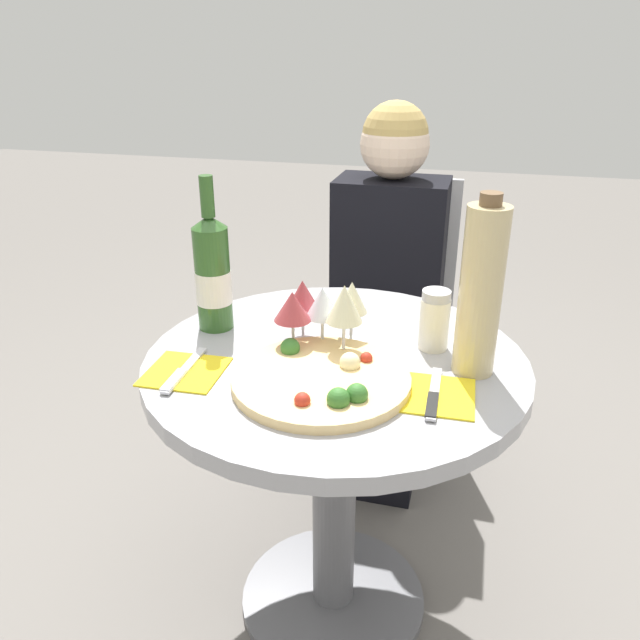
{
  "coord_description": "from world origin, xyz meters",
  "views": [
    {
      "loc": [
        0.27,
        -1.14,
        1.32
      ],
      "look_at": [
        -0.02,
        -0.04,
        0.81
      ],
      "focal_mm": 35.0,
      "sensor_mm": 36.0,
      "label": 1
    }
  ],
  "objects_px": {
    "seated_diner": "(384,311)",
    "pizza_large": "(323,379)",
    "dining_table": "(335,429)",
    "chair_behind_diner": "(390,325)",
    "tall_carafe": "(481,291)",
    "wine_bottle": "(213,274)"
  },
  "relations": [
    {
      "from": "dining_table",
      "to": "chair_behind_diner",
      "type": "bearing_deg",
      "value": 89.83
    },
    {
      "from": "chair_behind_diner",
      "to": "wine_bottle",
      "type": "distance_m",
      "value": 0.88
    },
    {
      "from": "pizza_large",
      "to": "wine_bottle",
      "type": "distance_m",
      "value": 0.38
    },
    {
      "from": "dining_table",
      "to": "chair_behind_diner",
      "type": "distance_m",
      "value": 0.8
    },
    {
      "from": "dining_table",
      "to": "tall_carafe",
      "type": "xyz_separation_m",
      "value": [
        0.28,
        0.01,
        0.35
      ]
    },
    {
      "from": "pizza_large",
      "to": "tall_carafe",
      "type": "xyz_separation_m",
      "value": [
        0.28,
        0.13,
        0.16
      ]
    },
    {
      "from": "dining_table",
      "to": "seated_diner",
      "type": "height_order",
      "value": "seated_diner"
    },
    {
      "from": "seated_diner",
      "to": "wine_bottle",
      "type": "relative_size",
      "value": 3.32
    },
    {
      "from": "seated_diner",
      "to": "pizza_large",
      "type": "relative_size",
      "value": 3.36
    },
    {
      "from": "pizza_large",
      "to": "tall_carafe",
      "type": "distance_m",
      "value": 0.35
    },
    {
      "from": "wine_bottle",
      "to": "seated_diner",
      "type": "bearing_deg",
      "value": 62.06
    },
    {
      "from": "seated_diner",
      "to": "wine_bottle",
      "type": "bearing_deg",
      "value": 62.06
    },
    {
      "from": "pizza_large",
      "to": "wine_bottle",
      "type": "bearing_deg",
      "value": 147.31
    },
    {
      "from": "dining_table",
      "to": "pizza_large",
      "type": "distance_m",
      "value": 0.23
    },
    {
      "from": "dining_table",
      "to": "wine_bottle",
      "type": "xyz_separation_m",
      "value": [
        -0.3,
        0.07,
        0.31
      ]
    },
    {
      "from": "pizza_large",
      "to": "wine_bottle",
      "type": "relative_size",
      "value": 0.99
    },
    {
      "from": "tall_carafe",
      "to": "wine_bottle",
      "type": "bearing_deg",
      "value": 173.87
    },
    {
      "from": "dining_table",
      "to": "wine_bottle",
      "type": "height_order",
      "value": "wine_bottle"
    },
    {
      "from": "chair_behind_diner",
      "to": "seated_diner",
      "type": "xyz_separation_m",
      "value": [
        -0.0,
        -0.14,
        0.11
      ]
    },
    {
      "from": "seated_diner",
      "to": "wine_bottle",
      "type": "distance_m",
      "value": 0.72
    },
    {
      "from": "chair_behind_diner",
      "to": "tall_carafe",
      "type": "distance_m",
      "value": 0.94
    },
    {
      "from": "seated_diner",
      "to": "pizza_large",
      "type": "bearing_deg",
      "value": 90.07
    }
  ]
}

